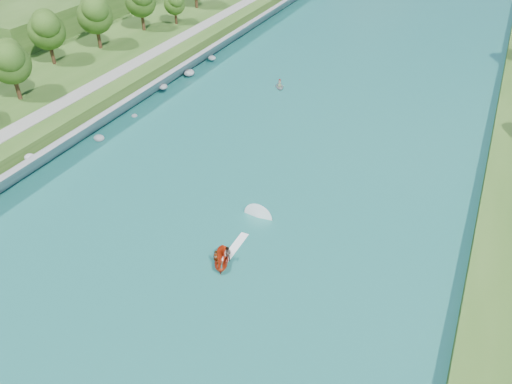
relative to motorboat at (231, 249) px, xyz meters
The scene contains 6 objects.
ground 10.20m from the motorboat, 115.32° to the right, with size 260.00×260.00×0.00m, color #2D5119.
river_water 11.66m from the motorboat, 111.95° to the left, with size 55.00×240.00×0.10m, color #185E5E.
riprap_bank 31.73m from the motorboat, 162.17° to the left, with size 4.62×236.00×4.11m.
riverside_path 38.51m from the motorboat, 163.67° to the left, with size 3.00×200.00×0.10m, color gray.
motorboat is the anchor object (origin of this frame).
raft 43.60m from the motorboat, 106.34° to the left, with size 2.94×3.24×1.70m.
Camera 1 is at (23.80, -25.45, 36.37)m, focal length 35.00 mm.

